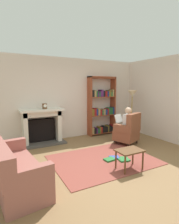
% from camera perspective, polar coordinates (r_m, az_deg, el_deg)
% --- Properties ---
extents(ground, '(14.00, 14.00, 0.00)m').
position_cam_1_polar(ground, '(4.24, 6.70, -16.39)').
color(ground, olive).
extents(back_wall, '(5.60, 0.10, 2.70)m').
position_cam_1_polar(back_wall, '(6.14, -6.77, 4.30)').
color(back_wall, beige).
rests_on(back_wall, ground).
extents(side_wall_right, '(0.10, 5.20, 2.70)m').
position_cam_1_polar(side_wall_right, '(6.58, 19.85, 4.13)').
color(side_wall_right, beige).
rests_on(side_wall_right, ground).
extents(area_rug, '(2.40, 1.80, 0.01)m').
position_cam_1_polar(area_rug, '(4.47, 4.44, -14.96)').
color(area_rug, brown).
rests_on(area_rug, ground).
extents(fireplace, '(1.33, 0.64, 1.09)m').
position_cam_1_polar(fireplace, '(5.72, -15.00, -4.05)').
color(fireplace, '#4C4742').
rests_on(fireplace, ground).
extents(mantel_clock, '(0.14, 0.14, 0.16)m').
position_cam_1_polar(mantel_clock, '(5.55, -14.15, 1.81)').
color(mantel_clock, brown).
rests_on(mantel_clock, fireplace).
extents(bookshelf, '(1.04, 0.32, 2.11)m').
position_cam_1_polar(bookshelf, '(6.52, 3.94, 1.31)').
color(bookshelf, brown).
rests_on(bookshelf, ground).
extents(armchair_reading, '(0.82, 0.81, 0.97)m').
position_cam_1_polar(armchair_reading, '(5.58, 12.28, -5.86)').
color(armchair_reading, '#331E14').
rests_on(armchair_reading, ground).
extents(seated_reader, '(0.50, 0.59, 1.14)m').
position_cam_1_polar(seated_reader, '(5.59, 11.27, -3.74)').
color(seated_reader, silver).
rests_on(seated_reader, ground).
extents(sofa_floral, '(0.91, 1.77, 0.85)m').
position_cam_1_polar(sofa_floral, '(3.54, -23.11, -16.55)').
color(sofa_floral, '#9A5A50').
rests_on(sofa_floral, ground).
extents(side_table, '(0.56, 0.39, 0.43)m').
position_cam_1_polar(side_table, '(3.97, 12.66, -12.64)').
color(side_table, brown).
rests_on(side_table, ground).
extents(scattered_books, '(0.61, 0.48, 0.04)m').
position_cam_1_polar(scattered_books, '(4.49, 9.05, -14.62)').
color(scattered_books, '#267233').
rests_on(scattered_books, area_rug).
extents(floor_lamp, '(0.32, 0.32, 1.62)m').
position_cam_1_polar(floor_lamp, '(6.43, 13.48, 4.52)').
color(floor_lamp, '#B7933F').
rests_on(floor_lamp, ground).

